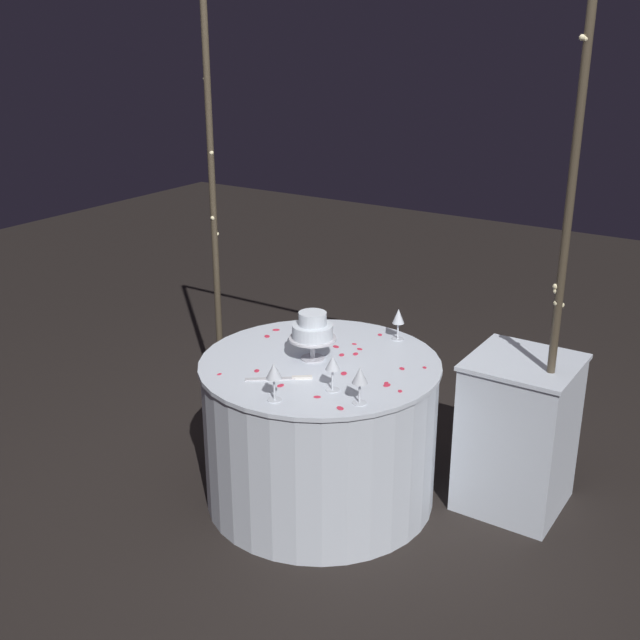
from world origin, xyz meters
TOP-DOWN VIEW (x-y plane):
  - ground_plane at (0.00, 0.00)m, footprint 12.00×12.00m
  - decorative_arch at (0.00, 0.40)m, footprint 1.95×0.06m
  - main_table at (0.00, 0.00)m, footprint 1.12×1.12m
  - side_table at (0.81, 0.46)m, footprint 0.48×0.48m
  - tiered_cake at (-0.05, 0.01)m, footprint 0.22×0.22m
  - wine_glass_0 at (0.37, -0.27)m, footprint 0.07×0.07m
  - wine_glass_1 at (0.21, -0.23)m, footprint 0.06×0.06m
  - wine_glass_2 at (0.17, 0.44)m, footprint 0.06×0.06m
  - wine_glass_3 at (0.06, -0.44)m, footprint 0.07×0.07m
  - cake_knife at (-0.03, -0.25)m, footprint 0.25×0.19m
  - rose_petal_0 at (0.44, 0.20)m, footprint 0.03×0.03m
  - rose_petal_1 at (0.00, -0.31)m, footprint 0.03×0.04m
  - rose_petal_2 at (-0.21, 0.43)m, footprint 0.02×0.03m
  - rose_petal_3 at (0.16, -0.06)m, footprint 0.04×0.05m
  - rose_petal_4 at (-0.18, -0.24)m, footprint 0.04×0.04m
  - rose_petal_5 at (-0.21, 0.42)m, footprint 0.04×0.05m
  - rose_petal_6 at (-0.41, 0.21)m, footprint 0.05×0.04m
  - rose_petal_7 at (-0.03, 0.19)m, footprint 0.04×0.04m
  - rose_petal_8 at (0.37, -0.04)m, footprint 0.02×0.03m
  - rose_petal_9 at (0.36, 0.13)m, footprint 0.04×0.04m
  - rose_petal_10 at (0.08, 0.23)m, footprint 0.03×0.03m
  - rose_petal_11 at (0.19, -0.32)m, footprint 0.04×0.04m
  - rose_petal_12 at (0.46, -0.08)m, footprint 0.03×0.03m
  - rose_petal_13 at (0.03, 0.27)m, footprint 0.03×0.02m
  - rose_petal_14 at (0.09, 0.16)m, footprint 0.03×0.04m
  - rose_petal_15 at (0.38, -0.06)m, footprint 0.03×0.04m
  - rose_petal_16 at (0.09, -0.04)m, footprint 0.03×0.03m
  - rose_petal_17 at (0.33, -0.35)m, footprint 0.05×0.04m
  - rose_petal_18 at (0.04, 0.12)m, footprint 0.04×0.04m
  - rose_petal_19 at (0.07, 0.44)m, footprint 0.04×0.04m
  - rose_petal_20 at (-0.30, -0.36)m, footprint 0.02×0.03m
  - rose_petal_21 at (-0.39, 0.12)m, footprint 0.05×0.05m

SIDE VIEW (x-z plane):
  - ground_plane at x=0.00m, z-range 0.00..0.00m
  - main_table at x=0.00m, z-range 0.00..0.72m
  - side_table at x=0.81m, z-range 0.00..0.75m
  - rose_petal_0 at x=0.44m, z-range 0.72..0.72m
  - rose_petal_1 at x=0.00m, z-range 0.72..0.72m
  - rose_petal_2 at x=-0.21m, z-range 0.72..0.72m
  - rose_petal_3 at x=0.16m, z-range 0.72..0.72m
  - rose_petal_4 at x=-0.18m, z-range 0.72..0.72m
  - rose_petal_5 at x=-0.21m, z-range 0.72..0.72m
  - rose_petal_6 at x=-0.41m, z-range 0.72..0.72m
  - rose_petal_7 at x=-0.03m, z-range 0.72..0.72m
  - rose_petal_8 at x=0.37m, z-range 0.72..0.72m
  - rose_petal_9 at x=0.36m, z-range 0.72..0.72m
  - rose_petal_10 at x=0.08m, z-range 0.72..0.72m
  - rose_petal_11 at x=0.19m, z-range 0.72..0.72m
  - rose_petal_12 at x=0.46m, z-range 0.72..0.72m
  - rose_petal_13 at x=0.03m, z-range 0.72..0.72m
  - rose_petal_14 at x=0.09m, z-range 0.72..0.72m
  - rose_petal_15 at x=0.38m, z-range 0.72..0.72m
  - rose_petal_16 at x=0.09m, z-range 0.72..0.72m
  - rose_petal_17 at x=0.33m, z-range 0.72..0.72m
  - rose_petal_18 at x=0.04m, z-range 0.72..0.72m
  - rose_petal_19 at x=0.07m, z-range 0.72..0.72m
  - rose_petal_20 at x=-0.30m, z-range 0.72..0.72m
  - rose_petal_21 at x=-0.39m, z-range 0.72..0.72m
  - cake_knife at x=-0.03m, z-range 0.72..0.73m
  - wine_glass_2 at x=0.17m, z-range 0.76..0.92m
  - wine_glass_1 at x=0.21m, z-range 0.76..0.92m
  - wine_glass_0 at x=0.37m, z-range 0.76..0.92m
  - wine_glass_3 at x=0.06m, z-range 0.76..0.93m
  - tiered_cake at x=-0.05m, z-range 0.75..0.98m
  - decorative_arch at x=0.00m, z-range 0.33..2.71m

